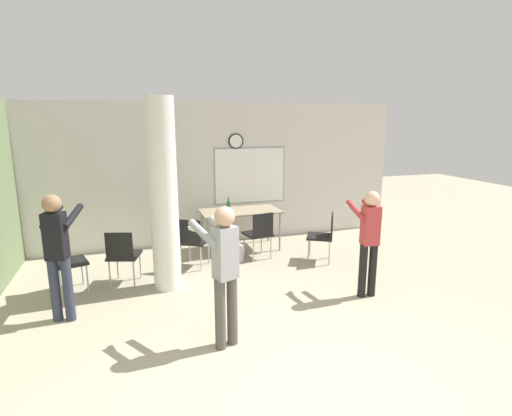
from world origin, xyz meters
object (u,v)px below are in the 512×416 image
at_px(chair_table_left, 193,239).
at_px(person_playing_side, 369,235).
at_px(chair_near_pillar, 123,253).
at_px(chair_mid_room, 324,234).
at_px(person_playing_front, 224,266).
at_px(folding_table, 240,213).
at_px(person_watching_back, 58,248).
at_px(bottle_on_table, 228,207).
at_px(chair_table_right, 259,232).
at_px(chair_by_left_wall, 64,259).

distance_m(chair_table_left, person_playing_side, 2.89).
xyz_separation_m(chair_near_pillar, chair_mid_room, (3.38, 0.02, 0.00)).
height_order(chair_near_pillar, person_playing_front, person_playing_front).
bearing_deg(folding_table, person_watching_back, -144.88).
distance_m(bottle_on_table, chair_mid_room, 1.82).
bearing_deg(chair_table_right, person_watching_back, -155.74).
relative_size(chair_by_left_wall, person_playing_side, 0.57).
distance_m(chair_table_right, person_watching_back, 3.38).
bearing_deg(person_watching_back, chair_table_left, 35.22).
bearing_deg(chair_table_right, person_playing_front, -115.96).
height_order(person_watching_back, person_playing_side, person_watching_back).
relative_size(folding_table, bottle_on_table, 5.03).
height_order(bottle_on_table, person_playing_side, person_playing_side).
relative_size(bottle_on_table, person_playing_side, 0.20).
xyz_separation_m(chair_table_right, chair_table_left, (-1.21, -0.07, 0.00)).
distance_m(chair_table_right, chair_by_left_wall, 3.17).
relative_size(chair_near_pillar, chair_mid_room, 1.00).
bearing_deg(chair_near_pillar, folding_table, 27.77).
relative_size(chair_mid_room, person_playing_side, 0.57).
bearing_deg(chair_near_pillar, chair_table_right, 11.82).
bearing_deg(person_playing_side, person_playing_front, -163.86).
distance_m(chair_mid_room, person_playing_side, 1.51).
relative_size(chair_by_left_wall, chair_table_left, 1.00).
xyz_separation_m(chair_table_left, person_playing_front, (-0.04, -2.49, 0.43)).
height_order(chair_near_pillar, chair_by_left_wall, same).
bearing_deg(chair_near_pillar, chair_mid_room, 0.36).
relative_size(chair_mid_room, chair_table_left, 1.00).
distance_m(folding_table, chair_near_pillar, 2.45).
xyz_separation_m(folding_table, chair_table_left, (-1.04, -0.72, -0.21)).
xyz_separation_m(chair_table_left, person_watching_back, (-1.84, -1.30, 0.44)).
relative_size(chair_near_pillar, person_playing_front, 0.54).
relative_size(bottle_on_table, chair_table_left, 0.34).
bearing_deg(person_playing_front, chair_by_left_wall, 132.43).
bearing_deg(folding_table, bottle_on_table, -155.55).
bearing_deg(person_playing_front, person_playing_side, 16.14).
distance_m(folding_table, chair_mid_room, 1.66).
height_order(bottle_on_table, person_watching_back, person_watching_back).
height_order(chair_mid_room, person_watching_back, person_watching_back).
relative_size(chair_table_right, chair_by_left_wall, 1.00).
xyz_separation_m(chair_table_right, chair_by_left_wall, (-3.13, -0.51, 0.00)).
height_order(chair_table_right, chair_mid_room, same).
xyz_separation_m(chair_near_pillar, person_playing_side, (3.31, -1.44, 0.39)).
distance_m(chair_table_right, person_playing_front, 2.89).
bearing_deg(person_playing_front, person_watching_back, 146.45).
xyz_separation_m(bottle_on_table, person_playing_side, (1.41, -2.45, 0.02)).
bearing_deg(chair_table_right, folding_table, 104.80).
height_order(person_playing_front, person_watching_back, person_watching_back).
xyz_separation_m(person_watching_back, person_playing_side, (4.03, -0.55, -0.05)).
distance_m(folding_table, chair_table_right, 0.70).
xyz_separation_m(bottle_on_table, chair_mid_room, (1.48, -1.00, -0.37)).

